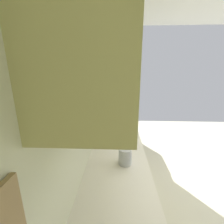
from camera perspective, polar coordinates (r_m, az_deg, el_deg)
ground_plane at (r=2.95m, az=33.53°, el=-25.02°), size 6.77×6.77×0.00m
wall_back at (r=1.94m, az=-8.28°, el=3.78°), size 4.35×0.12×2.81m
counter_run at (r=2.04m, az=1.84°, el=-25.66°), size 3.54×0.62×0.91m
upper_cabinets at (r=1.53m, az=-2.16°, el=18.45°), size 2.23×0.36×0.62m
oven_range at (r=3.85m, az=2.43°, el=-4.52°), size 0.62×0.63×1.09m
microwave at (r=2.80m, az=1.88°, el=0.53°), size 0.46×0.33×0.31m
bowl at (r=2.11m, az=4.24°, el=-8.32°), size 0.12×0.12×0.05m
kettle at (r=1.53m, az=4.98°, el=-16.24°), size 0.18×0.13×0.19m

